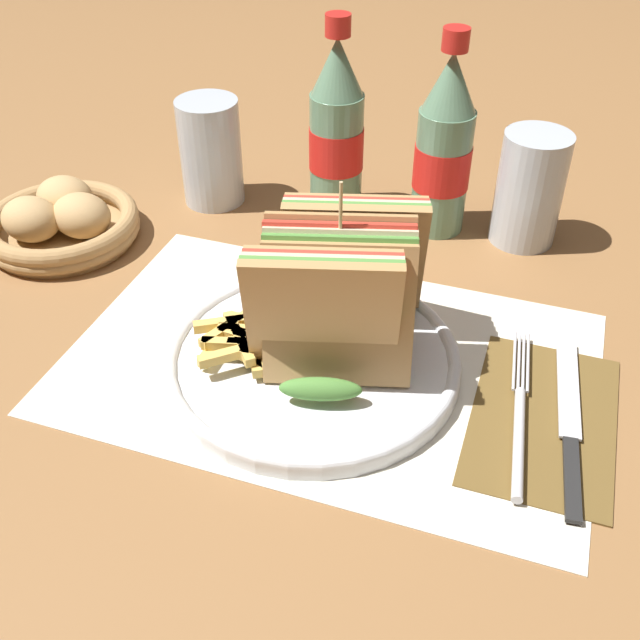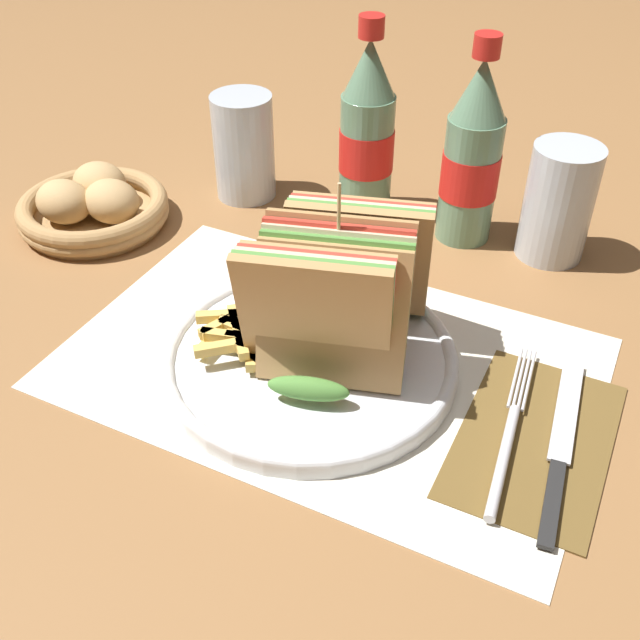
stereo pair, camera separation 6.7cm
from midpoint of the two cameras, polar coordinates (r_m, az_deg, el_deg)
The scene contains 13 objects.
ground_plane at distance 0.68m, azimuth -3.20°, elevation -3.41°, with size 4.00×4.00×0.00m, color olive.
placemat at distance 0.68m, azimuth -2.05°, elevation -3.32°, with size 0.47×0.31×0.00m.
plate_main at distance 0.67m, azimuth -3.40°, elevation -3.10°, with size 0.27×0.27×0.02m.
club_sandwich at distance 0.64m, azimuth -1.52°, elevation 2.25°, with size 0.15×0.20×0.17m.
fries_pile at distance 0.67m, azimuth -8.63°, elevation -1.60°, with size 0.11×0.09×0.02m.
napkin at distance 0.65m, azimuth 13.85°, elevation -7.41°, with size 0.12×0.19×0.00m.
fork at distance 0.63m, azimuth 12.02°, elevation -7.85°, with size 0.03×0.20×0.01m.
knife at distance 0.64m, azimuth 15.69°, elevation -7.69°, with size 0.04×0.21×0.00m.
coke_bottle_near at distance 0.87m, azimuth -0.99°, elevation 14.10°, with size 0.06×0.06×0.23m.
coke_bottle_far at distance 0.84m, azimuth 7.12°, elevation 12.72°, with size 0.06×0.06×0.23m.
glass_near at distance 0.85m, azimuth 13.42°, elevation 9.16°, with size 0.07×0.07×0.13m.
glass_far at distance 0.92m, azimuth -10.45°, elevation 12.42°, with size 0.07×0.07×0.13m.
bread_basket at distance 0.90m, azimuth -21.17°, elevation 6.88°, with size 0.17×0.17×0.06m.
Camera 1 is at (0.17, -0.48, 0.45)m, focal length 42.00 mm.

